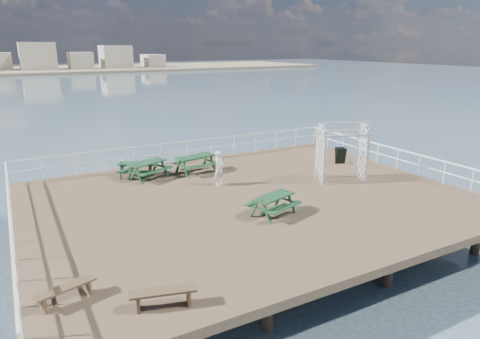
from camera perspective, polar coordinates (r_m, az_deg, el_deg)
name	(u,v)px	position (r m, az deg, el deg)	size (l,w,h in m)	color
ground	(248,201)	(18.16, 1.12, -4.18)	(18.00, 14.00, 0.30)	brown
sea_backdrop	(74,66)	(150.43, -21.22, 12.75)	(300.00, 300.00, 9.20)	#3C5065
railing	(220,163)	(19.97, -2.70, 0.81)	(17.77, 13.76, 1.10)	white
picnic_table_a	(147,166)	(20.98, -12.25, 0.41)	(2.35, 2.16, 0.92)	#143820
picnic_table_b	(136,166)	(21.41, -13.72, 0.41)	(2.02, 1.86, 0.79)	#143820
picnic_table_c	(196,160)	(21.61, -5.95, 1.22)	(2.21, 1.91, 0.95)	#143820
picnic_table_d	(273,201)	(16.19, 4.46, -4.20)	(2.10, 1.88, 0.86)	#143820
flat_bench_near	(65,291)	(11.90, -22.25, -14.71)	(1.55, 0.78, 0.43)	brown
flat_bench_far	(163,294)	(11.04, -10.18, -16.07)	(1.67, 0.80, 0.47)	brown
trellis_arbor	(342,155)	(20.56, 13.38, 1.88)	(2.52, 1.92, 2.78)	white
sandwich_board	(340,156)	(23.69, 13.24, 1.79)	(0.66, 0.59, 0.90)	black
person	(219,168)	(19.48, -2.79, 0.18)	(0.58, 0.38, 1.60)	white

